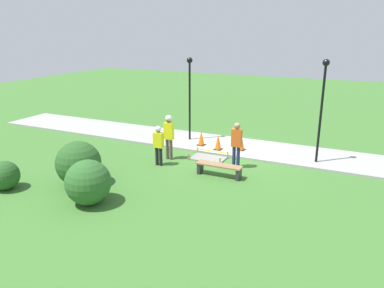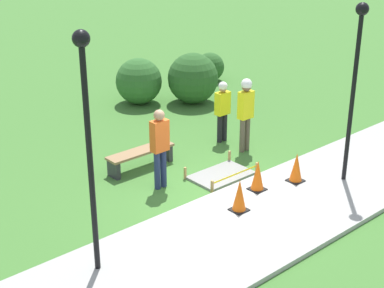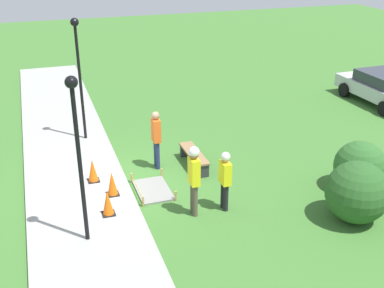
# 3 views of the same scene
# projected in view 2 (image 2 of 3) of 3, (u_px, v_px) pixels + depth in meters

# --- Properties ---
(ground_plane) EXTENTS (60.00, 60.00, 0.00)m
(ground_plane) POSITION_uv_depth(u_px,v_px,m) (215.00, 196.00, 13.08)
(ground_plane) COLOR #3D702D
(sidewalk) EXTENTS (28.00, 2.90, 0.10)m
(sidewalk) POSITION_uv_depth(u_px,v_px,m) (263.00, 218.00, 12.05)
(sidewalk) COLOR #9E9E99
(sidewalk) RESTS_ON ground_plane
(wet_concrete_patch) EXTENTS (1.51, 0.98, 0.30)m
(wet_concrete_patch) POSITION_uv_depth(u_px,v_px,m) (221.00, 175.00, 13.96)
(wet_concrete_patch) COLOR gray
(wet_concrete_patch) RESTS_ON ground_plane
(traffic_cone_near_patch) EXTENTS (0.34, 0.34, 0.70)m
(traffic_cone_near_patch) POSITION_uv_depth(u_px,v_px,m) (239.00, 195.00, 12.12)
(traffic_cone_near_patch) COLOR black
(traffic_cone_near_patch) RESTS_ON sidewalk
(traffic_cone_far_patch) EXTENTS (0.34, 0.34, 0.70)m
(traffic_cone_far_patch) POSITION_uv_depth(u_px,v_px,m) (258.00, 176.00, 13.00)
(traffic_cone_far_patch) COLOR black
(traffic_cone_far_patch) RESTS_ON sidewalk
(traffic_cone_sidewalk_edge) EXTENTS (0.34, 0.34, 0.69)m
(traffic_cone_sidewalk_edge) POSITION_uv_depth(u_px,v_px,m) (296.00, 168.00, 13.39)
(traffic_cone_sidewalk_edge) COLOR black
(traffic_cone_sidewalk_edge) RESTS_ON sidewalk
(park_bench) EXTENTS (1.78, 0.44, 0.48)m
(park_bench) POSITION_uv_depth(u_px,v_px,m) (141.00, 155.00, 14.28)
(park_bench) COLOR #2D2D33
(park_bench) RESTS_ON ground_plane
(worker_supervisor) EXTENTS (0.40, 0.28, 1.96)m
(worker_supervisor) POSITION_uv_depth(u_px,v_px,m) (246.00, 107.00, 14.94)
(worker_supervisor) COLOR brown
(worker_supervisor) RESTS_ON ground_plane
(worker_assistant) EXTENTS (0.40, 0.24, 1.68)m
(worker_assistant) POSITION_uv_depth(u_px,v_px,m) (223.00, 107.00, 15.63)
(worker_assistant) COLOR black
(worker_assistant) RESTS_ON ground_plane
(bystander_in_orange_shirt) EXTENTS (0.40, 0.25, 1.88)m
(bystander_in_orange_shirt) POSITION_uv_depth(u_px,v_px,m) (160.00, 144.00, 13.03)
(bystander_in_orange_shirt) COLOR navy
(bystander_in_orange_shirt) RESTS_ON ground_plane
(lamppost_near) EXTENTS (0.28, 0.28, 4.04)m
(lamppost_near) POSITION_uv_depth(u_px,v_px,m) (356.00, 69.00, 12.61)
(lamppost_near) COLOR black
(lamppost_near) RESTS_ON sidewalk
(lamppost_far) EXTENTS (0.28, 0.28, 4.21)m
(lamppost_far) POSITION_uv_depth(u_px,v_px,m) (87.00, 123.00, 9.30)
(lamppost_far) COLOR black
(lamppost_far) RESTS_ON sidewalk
(shrub_rounded_near) EXTENTS (1.03, 1.03, 1.03)m
(shrub_rounded_near) POSITION_uv_depth(u_px,v_px,m) (210.00, 67.00, 21.10)
(shrub_rounded_near) COLOR #285623
(shrub_rounded_near) RESTS_ON ground_plane
(shrub_rounded_mid) EXTENTS (1.62, 1.62, 1.62)m
(shrub_rounded_mid) POSITION_uv_depth(u_px,v_px,m) (193.00, 78.00, 18.72)
(shrub_rounded_mid) COLOR #285623
(shrub_rounded_mid) RESTS_ON ground_plane
(shrub_rounded_far) EXTENTS (1.47, 1.47, 1.47)m
(shrub_rounded_far) POSITION_uv_depth(u_px,v_px,m) (139.00, 81.00, 18.68)
(shrub_rounded_far) COLOR #2D6028
(shrub_rounded_far) RESTS_ON ground_plane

